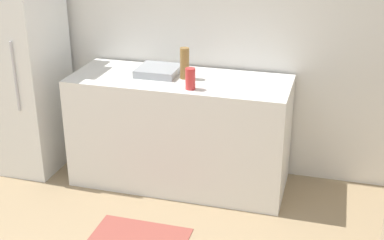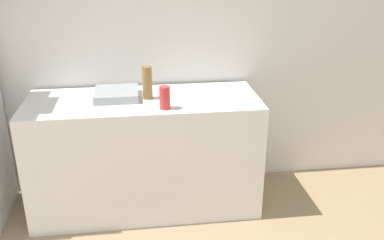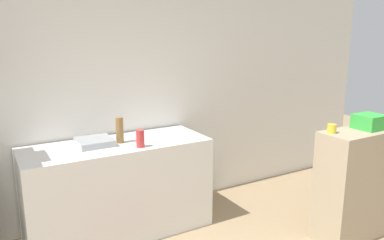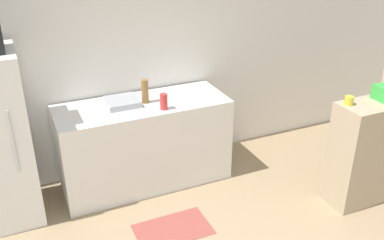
# 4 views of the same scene
# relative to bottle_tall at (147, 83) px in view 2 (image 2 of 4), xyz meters

# --- Properties ---
(wall_back) EXTENTS (8.00, 0.06, 2.60)m
(wall_back) POSITION_rel_bottle_tall_xyz_m (-0.32, 0.38, 0.26)
(wall_back) COLOR white
(wall_back) RESTS_ON ground_plane
(counter) EXTENTS (1.75, 0.67, 0.91)m
(counter) POSITION_rel_bottle_tall_xyz_m (-0.04, -0.01, -0.58)
(counter) COLOR silver
(counter) RESTS_ON ground_plane
(sink_basin) EXTENTS (0.32, 0.32, 0.06)m
(sink_basin) POSITION_rel_bottle_tall_xyz_m (-0.23, 0.04, -0.09)
(sink_basin) COLOR #9EA3A8
(sink_basin) RESTS_ON counter
(bottle_tall) EXTENTS (0.07, 0.07, 0.25)m
(bottle_tall) POSITION_rel_bottle_tall_xyz_m (0.00, 0.00, 0.00)
(bottle_tall) COLOR olive
(bottle_tall) RESTS_ON counter
(bottle_short) EXTENTS (0.08, 0.08, 0.16)m
(bottle_short) POSITION_rel_bottle_tall_xyz_m (0.11, -0.23, -0.04)
(bottle_short) COLOR red
(bottle_short) RESTS_ON counter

